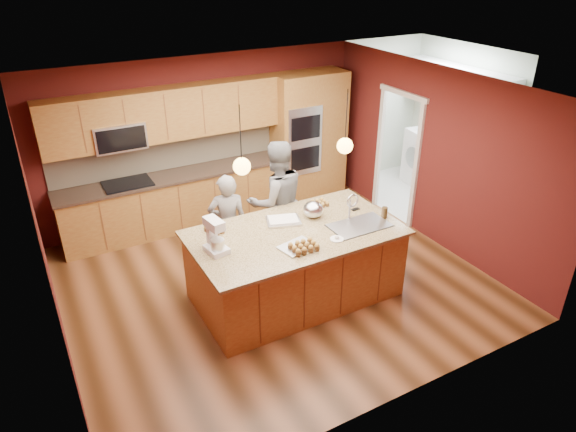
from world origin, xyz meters
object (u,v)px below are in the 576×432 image
person_left (228,224)px  stand_mixer (215,238)px  island (296,263)px  person_right (277,202)px  mixing_bowl (313,210)px

person_left → stand_mixer: 1.18m
stand_mixer → island: bearing=-10.9°
island → stand_mixer: 1.26m
person_right → mixing_bowl: size_ratio=6.80×
person_left → mixing_bowl: bearing=157.8°
person_left → stand_mixer: (-0.54, -0.96, 0.42)m
person_left → mixing_bowl: person_left is taller
person_right → stand_mixer: bearing=40.6°
person_left → island: bearing=135.3°
island → mixing_bowl: (0.39, 0.24, 0.59)m
person_left → person_right: bearing=-162.6°
stand_mixer → mixing_bowl: stand_mixer is taller
island → person_right: bearing=76.5°
person_left → person_right: 0.79m
island → person_left: 1.16m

